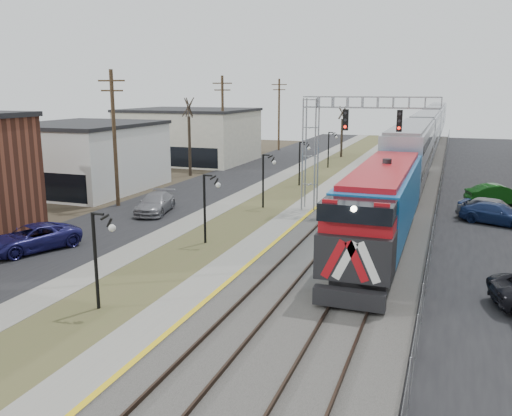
% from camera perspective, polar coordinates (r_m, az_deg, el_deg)
% --- Properties ---
extents(street_west, '(7.00, 120.00, 0.04)m').
position_cam_1_polar(street_west, '(49.14, -4.85, 2.31)').
color(street_west, black).
rests_on(street_west, ground).
extents(sidewalk, '(2.00, 120.00, 0.08)m').
position_cam_1_polar(sidewalk, '(47.46, 0.09, 2.01)').
color(sidewalk, gray).
rests_on(sidewalk, ground).
extents(grass_median, '(4.00, 120.00, 0.06)m').
position_cam_1_polar(grass_median, '(46.54, 3.57, 1.77)').
color(grass_median, '#4E512B').
rests_on(grass_median, ground).
extents(platform, '(2.00, 120.00, 0.24)m').
position_cam_1_polar(platform, '(45.79, 7.18, 1.63)').
color(platform, gray).
rests_on(platform, ground).
extents(ballast_bed, '(8.00, 120.00, 0.20)m').
position_cam_1_polar(ballast_bed, '(44.99, 13.40, 1.17)').
color(ballast_bed, '#595651').
rests_on(ballast_bed, ground).
extents(platform_edge, '(0.24, 120.00, 0.01)m').
position_cam_1_polar(platform_edge, '(45.59, 8.26, 1.71)').
color(platform_edge, gold).
rests_on(platform_edge, platform).
extents(track_near, '(1.58, 120.00, 0.15)m').
position_cam_1_polar(track_near, '(45.22, 10.89, 1.57)').
color(track_near, '#2D2119').
rests_on(track_near, ballast_bed).
extents(track_far, '(1.58, 120.00, 0.15)m').
position_cam_1_polar(track_far, '(44.82, 15.31, 1.25)').
color(track_far, '#2D2119').
rests_on(track_far, ballast_bed).
extents(train, '(3.00, 108.65, 5.33)m').
position_cam_1_polar(train, '(75.93, 17.50, 7.58)').
color(train, '#1461AA').
rests_on(train, ground).
extents(signal_gantry, '(9.00, 1.07, 8.15)m').
position_cam_1_polar(signal_gantry, '(37.80, 8.32, 7.69)').
color(signal_gantry, gray).
rests_on(signal_gantry, ground).
extents(lampposts, '(0.14, 62.14, 4.00)m').
position_cam_1_polar(lampposts, '(30.79, -5.20, -0.05)').
color(lampposts, black).
rests_on(lampposts, ground).
extents(utility_poles, '(0.28, 80.28, 10.00)m').
position_cam_1_polar(utility_poles, '(41.31, -14.66, 7.00)').
color(utility_poles, '#4C3823').
rests_on(utility_poles, ground).
extents(fence, '(0.04, 120.00, 1.60)m').
position_cam_1_polar(fence, '(44.61, 18.80, 1.66)').
color(fence, gray).
rests_on(fence, ground).
extents(buildings_west, '(14.00, 67.00, 7.00)m').
position_cam_1_polar(buildings_west, '(44.91, -21.98, 4.35)').
color(buildings_west, beige).
rests_on(buildings_west, ground).
extents(bare_trees, '(12.30, 42.30, 5.95)m').
position_cam_1_polar(bare_trees, '(52.76, -4.28, 5.95)').
color(bare_trees, '#382D23').
rests_on(bare_trees, ground).
extents(car_lot_d, '(5.05, 3.42, 1.36)m').
position_cam_1_polar(car_lot_d, '(38.37, 24.07, -0.62)').
color(car_lot_d, navy).
rests_on(car_lot_d, ground).
extents(car_lot_e, '(4.89, 3.22, 1.55)m').
position_cam_1_polar(car_lot_e, '(39.29, 23.67, -0.16)').
color(car_lot_e, slate).
rests_on(car_lot_e, ground).
extents(car_lot_f, '(4.99, 3.03, 1.55)m').
position_cam_1_polar(car_lot_f, '(44.78, 24.19, 1.24)').
color(car_lot_f, '#0C400E').
rests_on(car_lot_f, ground).
extents(car_street_a, '(4.11, 5.55, 1.40)m').
position_cam_1_polar(car_street_a, '(31.73, -22.48, -3.01)').
color(car_street_a, navy).
rests_on(car_street_a, ground).
extents(car_street_b, '(2.96, 5.10, 1.39)m').
position_cam_1_polar(car_street_b, '(38.87, -10.55, 0.45)').
color(car_street_b, gray).
rests_on(car_street_b, ground).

